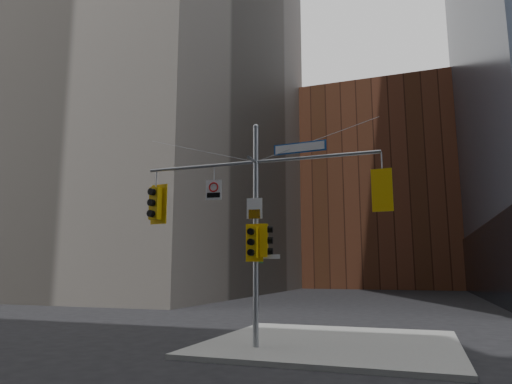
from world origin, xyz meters
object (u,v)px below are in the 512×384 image
Objects in this scene: traffic_light_east_arm at (383,191)px; traffic_light_pole_side at (265,240)px; traffic_light_west_arm at (155,203)px; street_sign_blade at (300,148)px; regulatory_sign_arm at (214,189)px; signal_assembly at (256,210)px; traffic_light_pole_front at (253,242)px.

traffic_light_east_arm reaches higher than traffic_light_pole_side.
street_sign_blade is at bearing 7.05° from traffic_light_west_arm.
traffic_light_pole_side is at bearing 7.19° from traffic_light_west_arm.
regulatory_sign_arm reaches higher than traffic_light_east_arm.
traffic_light_east_arm is at bearing 0.01° from signal_assembly.
traffic_light_east_arm reaches higher than traffic_light_pole_front.
street_sign_blade is (1.17, -0.01, 2.94)m from traffic_light_pole_side.
traffic_light_east_arm is 5.52m from regulatory_sign_arm.
traffic_light_pole_side is 2.53m from regulatory_sign_arm.
traffic_light_west_arm is 1.18× the size of traffic_light_pole_front.
traffic_light_east_arm is at bearing 4.22° from street_sign_blade.
traffic_light_east_arm is at bearing -101.62° from traffic_light_pole_side.
traffic_light_east_arm is 3.93m from traffic_light_pole_side.
traffic_light_west_arm is 4.32m from traffic_light_pole_side.
street_sign_blade reaches higher than traffic_light_east_arm.
traffic_light_west_arm is at bearing 4.56° from traffic_light_east_arm.
regulatory_sign_arm is at bearing 169.53° from traffic_light_pole_front.
traffic_light_east_arm is at bearing 2.72° from traffic_light_pole_front.
signal_assembly is 6.29× the size of traffic_light_east_arm.
traffic_light_east_arm is 1.88× the size of regulatory_sign_arm.
traffic_light_pole_side is at bearing -176.35° from street_sign_blade.
signal_assembly reaches higher than regulatory_sign_arm.
regulatory_sign_arm is (2.27, -0.03, 0.37)m from traffic_light_west_arm.
regulatory_sign_arm is at bearing -175.28° from street_sign_blade.
street_sign_blade reaches higher than traffic_light_pole_side.
signal_assembly is at bearing 88.87° from traffic_light_pole_front.
signal_assembly is 4.59× the size of street_sign_blade.
traffic_light_west_arm is 5.48m from street_sign_blade.
traffic_light_east_arm is at bearing 7.07° from traffic_light_west_arm.
signal_assembly is 11.81× the size of regulatory_sign_arm.
signal_assembly is 4.02m from traffic_light_east_arm.
regulatory_sign_arm is (-2.99, -0.02, -1.18)m from street_sign_blade.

